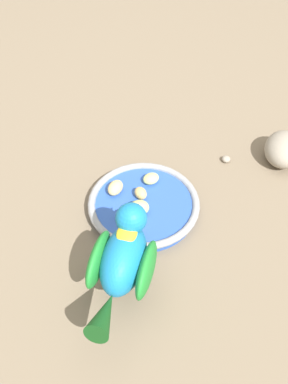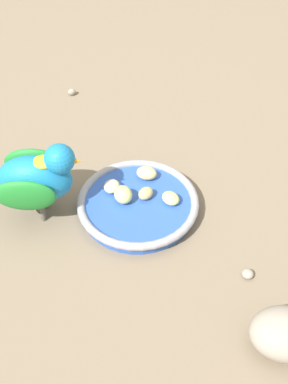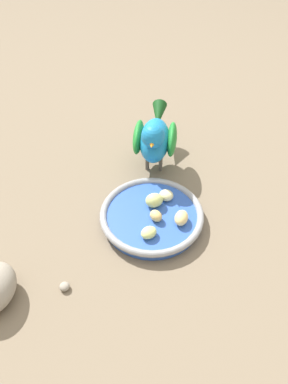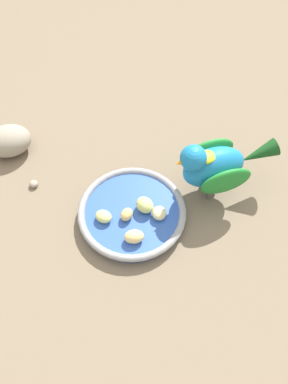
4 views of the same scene
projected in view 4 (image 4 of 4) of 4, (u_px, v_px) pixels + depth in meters
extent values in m
plane|color=#756651|center=(145.00, 214.00, 0.77)|extent=(4.00, 4.00, 0.00)
cylinder|color=#2D56B7|center=(132.00, 215.00, 0.75)|extent=(0.20, 0.20, 0.02)
torus|color=#93969B|center=(132.00, 212.00, 0.74)|extent=(0.21, 0.21, 0.01)
ellipsoid|color=tan|center=(127.00, 214.00, 0.73)|extent=(0.04, 0.04, 0.02)
ellipsoid|color=#C6D17A|center=(145.00, 207.00, 0.73)|extent=(0.05, 0.05, 0.03)
ellipsoid|color=#E5C67F|center=(134.00, 237.00, 0.70)|extent=(0.03, 0.04, 0.02)
ellipsoid|color=#C6D17A|center=(104.00, 216.00, 0.73)|extent=(0.04, 0.04, 0.02)
ellipsoid|color=beige|center=(159.00, 213.00, 0.73)|extent=(0.04, 0.04, 0.02)
cylinder|color=#59544C|center=(209.00, 192.00, 0.77)|extent=(0.01, 0.01, 0.04)
cylinder|color=#59544C|center=(203.00, 180.00, 0.79)|extent=(0.01, 0.01, 0.04)
ellipsoid|color=#197AB7|center=(213.00, 167.00, 0.73)|extent=(0.08, 0.13, 0.09)
ellipsoid|color=#1E7F2D|center=(226.00, 181.00, 0.71)|extent=(0.03, 0.10, 0.06)
ellipsoid|color=#1E7F2D|center=(210.00, 151.00, 0.75)|extent=(0.03, 0.10, 0.06)
cone|color=#144719|center=(258.00, 154.00, 0.74)|extent=(0.04, 0.08, 0.05)
sphere|color=#197AB7|center=(193.00, 158.00, 0.68)|extent=(0.05, 0.05, 0.05)
cone|color=orange|center=(181.00, 162.00, 0.68)|extent=(0.02, 0.02, 0.02)
ellipsoid|color=yellow|center=(206.00, 157.00, 0.69)|extent=(0.03, 0.04, 0.01)
ellipsoid|color=gray|center=(8.00, 141.00, 0.83)|extent=(0.09, 0.10, 0.06)
ellipsoid|color=gray|center=(34.00, 184.00, 0.80)|extent=(0.02, 0.02, 0.01)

